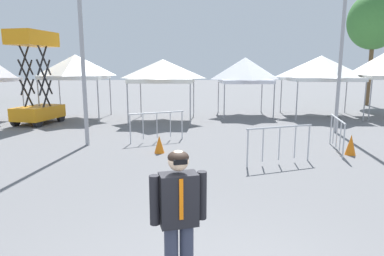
{
  "coord_description": "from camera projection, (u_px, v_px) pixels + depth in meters",
  "views": [
    {
      "loc": [
        -0.13,
        -3.09,
        2.66
      ],
      "look_at": [
        -0.14,
        4.41,
        1.3
      ],
      "focal_mm": 31.13,
      "sensor_mm": 36.0,
      "label": 1
    }
  ],
  "objects": [
    {
      "name": "person_foreground",
      "position": [
        179.0,
        215.0,
        3.73
      ],
      "size": [
        0.63,
        0.34,
        1.78
      ],
      "color": "#33384C",
      "rests_on": "ground"
    },
    {
      "name": "scissor_lift",
      "position": [
        38.0,
        97.0,
        15.82
      ],
      "size": [
        1.88,
        2.56,
        4.32
      ],
      "color": "black",
      "rests_on": "ground"
    },
    {
      "name": "tree_behind_tents_left",
      "position": [
        375.0,
        21.0,
        22.76
      ],
      "size": [
        3.52,
        3.52,
        7.77
      ],
      "color": "brown",
      "rests_on": "ground"
    },
    {
      "name": "crowd_barrier_mid_lot",
      "position": [
        280.0,
        138.0,
        9.21
      ],
      "size": [
        1.99,
        0.76,
        1.08
      ],
      "color": "#B7BABF",
      "rests_on": "ground"
    },
    {
      "name": "light_pole_opposite_side",
      "position": [
        345.0,
        11.0,
        13.03
      ],
      "size": [
        0.36,
        0.36,
        8.58
      ],
      "color": "#9E9EA3",
      "rests_on": "ground"
    },
    {
      "name": "canopy_tent_behind_center",
      "position": [
        322.0,
        68.0,
        18.05
      ],
      "size": [
        3.64,
        3.64,
        3.3
      ],
      "color": "#9E9EA3",
      "rests_on": "ground"
    },
    {
      "name": "canopy_tent_right_of_center",
      "position": [
        246.0,
        70.0,
        18.41
      ],
      "size": [
        2.86,
        2.86,
        3.22
      ],
      "color": "#9E9EA3",
      "rests_on": "ground"
    },
    {
      "name": "crowd_barrier_by_lift",
      "position": [
        338.0,
        128.0,
        10.66
      ],
      "size": [
        0.5,
        2.06,
        1.08
      ],
      "color": "#B7BABF",
      "rests_on": "ground"
    },
    {
      "name": "traffic_cone_near_barrier",
      "position": [
        160.0,
        144.0,
        10.5
      ],
      "size": [
        0.32,
        0.32,
        0.56
      ],
      "primitive_type": "cone",
      "color": "orange",
      "rests_on": "ground"
    },
    {
      "name": "canopy_tent_far_right",
      "position": [
        163.0,
        71.0,
        16.47
      ],
      "size": [
        3.22,
        3.22,
        3.07
      ],
      "color": "#9E9EA3",
      "rests_on": "ground"
    },
    {
      "name": "canopy_tent_far_left",
      "position": [
        76.0,
        67.0,
        17.2
      ],
      "size": [
        3.08,
        3.08,
        3.32
      ],
      "color": "#9E9EA3",
      "rests_on": "ground"
    },
    {
      "name": "traffic_cone_lot_center",
      "position": [
        351.0,
        145.0,
        10.26
      ],
      "size": [
        0.32,
        0.32,
        0.64
      ],
      "primitive_type": "cone",
      "color": "orange",
      "rests_on": "ground"
    },
    {
      "name": "crowd_barrier_near_person",
      "position": [
        157.0,
        121.0,
        12.1
      ],
      "size": [
        1.92,
        0.94,
        1.08
      ],
      "color": "#B7BABF",
      "rests_on": "ground"
    }
  ]
}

